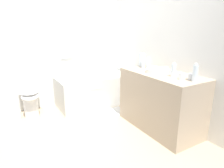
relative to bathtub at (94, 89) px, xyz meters
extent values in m
plane|color=tan|center=(-0.59, -1.03, -0.32)|extent=(3.77, 3.77, 0.00)
cube|color=silver|center=(-0.59, 0.41, 0.86)|extent=(3.11, 0.10, 2.34)
cube|color=silver|center=(0.81, -1.03, 0.86)|extent=(0.10, 3.17, 2.34)
cube|color=silver|center=(0.00, 0.00, -0.02)|extent=(1.45, 0.72, 0.59)
cube|color=white|center=(0.00, 0.00, 0.23)|extent=(1.19, 0.52, 0.09)
cylinder|color=#B7B7BC|center=(0.56, 0.00, 0.31)|extent=(0.09, 0.03, 0.03)
cylinder|color=#B7B7BC|center=(0.13, 0.33, 0.65)|extent=(0.25, 0.03, 0.48)
cylinder|color=#B7B7BC|center=(-0.40, 0.33, 0.65)|extent=(0.29, 0.03, 0.03)
cube|color=white|center=(-0.13, -0.35, 0.22)|extent=(0.22, 0.03, 0.20)
cylinder|color=white|center=(-1.22, 0.01, -0.12)|extent=(0.24, 0.24, 0.39)
ellipsoid|color=white|center=(-1.22, -0.04, 0.08)|extent=(0.32, 0.39, 0.13)
ellipsoid|color=white|center=(-1.22, -0.04, 0.16)|extent=(0.30, 0.38, 0.02)
cube|color=white|center=(-1.20, 0.19, 0.25)|extent=(0.36, 0.18, 0.35)
cylinder|color=#9F9FA4|center=(-1.20, 0.19, 0.43)|extent=(0.03, 0.03, 0.01)
cube|color=tan|center=(0.45, -1.41, 0.12)|extent=(0.63, 1.29, 0.88)
cylinder|color=white|center=(0.42, -1.35, 0.59)|extent=(0.34, 0.34, 0.06)
cylinder|color=silver|center=(0.62, -1.35, 0.59)|extent=(0.02, 0.02, 0.06)
cylinder|color=silver|center=(0.58, -1.35, 0.63)|extent=(0.08, 0.02, 0.02)
cylinder|color=silver|center=(0.62, -1.41, 0.58)|extent=(0.03, 0.03, 0.04)
cylinder|color=silver|center=(0.62, -1.29, 0.58)|extent=(0.03, 0.03, 0.04)
cylinder|color=silver|center=(0.48, -0.87, 0.67)|extent=(0.06, 0.06, 0.22)
cylinder|color=white|center=(0.48, -0.87, 0.79)|extent=(0.03, 0.03, 0.02)
cylinder|color=silver|center=(0.42, -1.65, 0.65)|extent=(0.06, 0.06, 0.17)
cylinder|color=white|center=(0.42, -1.65, 0.75)|extent=(0.03, 0.03, 0.02)
cylinder|color=silver|center=(0.46, -1.96, 0.67)|extent=(0.06, 0.06, 0.21)
cylinder|color=white|center=(0.46, -1.96, 0.78)|extent=(0.04, 0.04, 0.02)
cylinder|color=silver|center=(0.48, -1.06, 0.65)|extent=(0.06, 0.06, 0.17)
cylinder|color=white|center=(0.48, -1.06, 0.74)|extent=(0.04, 0.04, 0.02)
cylinder|color=silver|center=(0.44, -0.99, 0.68)|extent=(0.07, 0.07, 0.23)
cylinder|color=white|center=(0.44, -0.99, 0.80)|extent=(0.04, 0.04, 0.02)
cylinder|color=white|center=(0.49, -1.87, 0.60)|extent=(0.06, 0.06, 0.08)
cylinder|color=white|center=(0.41, -1.81, 0.60)|extent=(0.08, 0.08, 0.08)
cube|color=white|center=(0.09, -0.58, -0.31)|extent=(0.51, 0.37, 0.01)
cylinder|color=white|center=(-1.44, 0.09, -0.26)|extent=(0.11, 0.11, 0.11)
camera|label=1|loc=(-1.62, -3.47, 1.22)|focal=31.64mm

